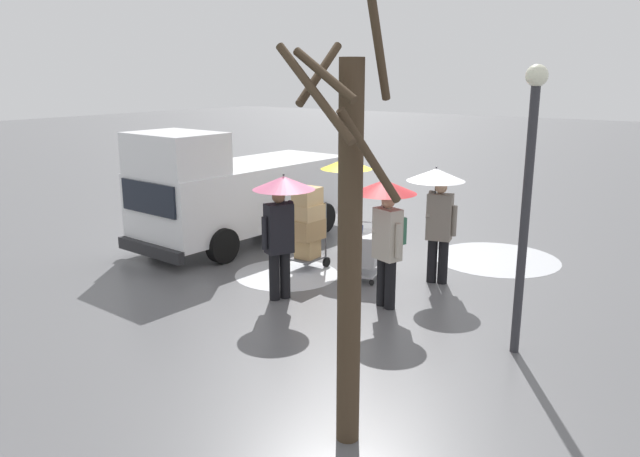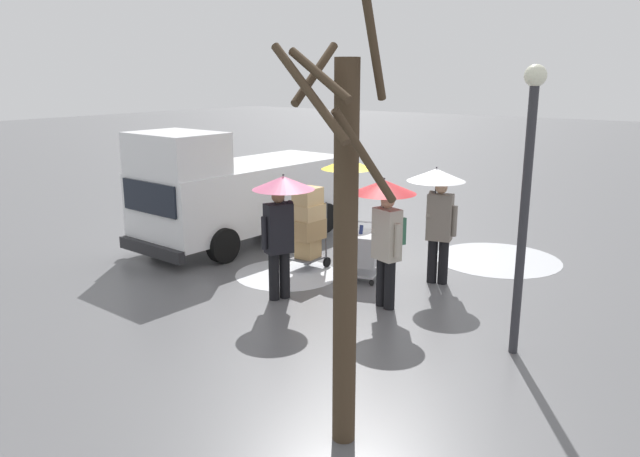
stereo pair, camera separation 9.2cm
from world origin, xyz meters
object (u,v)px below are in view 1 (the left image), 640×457
Objects in this scene: hand_dolly_boxes at (308,223)px; street_lamp at (528,183)px; bare_tree_near at (349,243)px; pedestrian_far_side at (386,213)px; pedestrian_pink_side at (438,199)px; cargo_van_parked_right at (237,191)px; pedestrian_white_side at (282,208)px; shopping_cart_vendor at (365,250)px; pedestrian_black_side at (346,184)px.

street_lamp is (-4.59, 1.31, 1.45)m from hand_dolly_boxes.
pedestrian_far_side is at bearing -65.34° from bare_tree_near.
street_lamp is at bearing 164.08° from hand_dolly_boxes.
pedestrian_pink_side is at bearing -163.12° from hand_dolly_boxes.
bare_tree_near is at bearing 77.38° from street_lamp.
cargo_van_parked_right is 3.35× the size of hand_dolly_boxes.
cargo_van_parked_right is at bearing -35.34° from pedestrian_white_side.
cargo_van_parked_right is 2.64m from hand_dolly_boxes.
cargo_van_parked_right reaches higher than shopping_cart_vendor.
hand_dolly_boxes is 0.75× the size of pedestrian_far_side.
pedestrian_black_side is at bearing -56.12° from bare_tree_near.
pedestrian_white_side is at bearing 144.66° from cargo_van_parked_right.
shopping_cart_vendor is 0.49× the size of pedestrian_pink_side.
pedestrian_black_side reaches higher than shopping_cart_vendor.
pedestrian_black_side is (1.01, -0.87, 1.02)m from shopping_cart_vendor.
hand_dolly_boxes is at bearing -15.92° from street_lamp.
bare_tree_near is at bearing 123.88° from pedestrian_black_side.
cargo_van_parked_right is at bearing -15.18° from hand_dolly_boxes.
cargo_van_parked_right is 4.93m from pedestrian_pink_side.
hand_dolly_boxes is at bearing 76.05° from pedestrian_black_side.
pedestrian_white_side is 4.36m from bare_tree_near.
pedestrian_white_side is (-0.66, 1.57, 0.66)m from hand_dolly_boxes.
pedestrian_white_side is 0.49× the size of bare_tree_near.
bare_tree_near reaches higher than cargo_van_parked_right.
pedestrian_pink_side is at bearing -179.60° from cargo_van_parked_right.
pedestrian_white_side is at bearing -41.69° from bare_tree_near.
pedestrian_pink_side is (-1.13, -0.61, 1.00)m from shopping_cart_vendor.
pedestrian_black_side and pedestrian_white_side have the same top height.
shopping_cart_vendor is 1.63m from pedestrian_pink_side.
pedestrian_black_side is at bearing -40.63° from shopping_cart_vendor.
pedestrian_white_side is at bearing 70.61° from shopping_cart_vendor.
hand_dolly_boxes is at bearing 5.03° from shopping_cart_vendor.
hand_dolly_boxes is 0.42× the size of street_lamp.
pedestrian_white_side is 4.02m from street_lamp.
cargo_van_parked_right reaches higher than pedestrian_pink_side.
pedestrian_white_side is at bearing 99.25° from pedestrian_black_side.
pedestrian_far_side is 0.56× the size of street_lamp.
pedestrian_far_side is (-1.58, -0.71, -0.01)m from pedestrian_white_side.
bare_tree_near is at bearing 114.66° from pedestrian_far_side.
street_lamp is at bearing -102.62° from bare_tree_near.
hand_dolly_boxes is (-2.53, 0.69, -0.25)m from cargo_van_parked_right.
pedestrian_far_side is (-0.99, 0.97, 1.00)m from shopping_cart_vendor.
pedestrian_white_side is (0.59, 1.68, 1.02)m from shopping_cart_vendor.
cargo_van_parked_right is 1.24× the size of bare_tree_near.
bare_tree_near is 1.14× the size of street_lamp.
pedestrian_white_side is 1.73m from pedestrian_far_side.
pedestrian_far_side is at bearing 158.90° from hand_dolly_boxes.
street_lamp is at bearing 156.97° from shopping_cart_vendor.
pedestrian_pink_side reaches higher than shopping_cart_vendor.
street_lamp reaches higher than shopping_cart_vendor.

